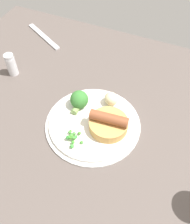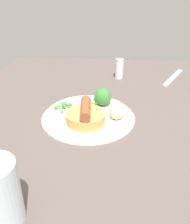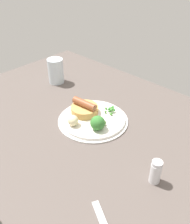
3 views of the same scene
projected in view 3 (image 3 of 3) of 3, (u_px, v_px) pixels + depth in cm
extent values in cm
cube|color=#564C47|center=(85.00, 123.00, 88.44)|extent=(110.00, 80.00, 3.00)
cylinder|color=silver|center=(93.00, 120.00, 86.96)|extent=(24.34, 24.34, 0.50)
cylinder|color=silver|center=(93.00, 119.00, 86.70)|extent=(22.39, 22.39, 1.40)
cylinder|color=tan|center=(85.00, 110.00, 88.08)|extent=(9.63, 9.63, 2.54)
cylinder|color=#472614|center=(85.00, 107.00, 87.44)|extent=(7.70, 7.70, 0.30)
cylinder|color=brown|center=(84.00, 104.00, 86.65)|extent=(9.47, 3.39, 2.48)
sphere|color=#3D8235|center=(111.00, 110.00, 87.92)|extent=(0.87, 0.87, 0.87)
sphere|color=#4C902C|center=(111.00, 109.00, 88.32)|extent=(0.74, 0.74, 0.74)
sphere|color=#38883A|center=(114.00, 110.00, 88.27)|extent=(0.91, 0.91, 0.91)
sphere|color=#4A913B|center=(112.00, 113.00, 87.22)|extent=(0.75, 0.75, 0.75)
sphere|color=#4D8C2A|center=(112.00, 110.00, 88.03)|extent=(0.70, 0.70, 0.70)
sphere|color=#368E2D|center=(113.00, 110.00, 88.29)|extent=(0.92, 0.92, 0.92)
sphere|color=green|center=(109.00, 109.00, 88.66)|extent=(0.79, 0.79, 0.79)
sphere|color=#44822A|center=(106.00, 112.00, 88.09)|extent=(0.84, 0.84, 0.84)
sphere|color=#3E8C28|center=(111.00, 114.00, 87.03)|extent=(0.71, 0.71, 0.71)
sphere|color=#48823C|center=(109.00, 111.00, 87.85)|extent=(0.86, 0.86, 0.86)
sphere|color=#498E27|center=(112.00, 109.00, 88.55)|extent=(0.74, 0.74, 0.74)
sphere|color=#468B31|center=(110.00, 108.00, 88.68)|extent=(0.90, 0.90, 0.90)
sphere|color=green|center=(111.00, 108.00, 89.62)|extent=(0.80, 0.80, 0.80)
sphere|color=#428E35|center=(112.00, 110.00, 88.05)|extent=(0.98, 0.98, 0.98)
sphere|color=#368331|center=(110.00, 108.00, 88.72)|extent=(0.94, 0.94, 0.94)
sphere|color=#4C962F|center=(114.00, 111.00, 88.15)|extent=(0.71, 0.71, 0.71)
sphere|color=green|center=(113.00, 107.00, 90.46)|extent=(0.95, 0.95, 0.95)
sphere|color=#4F973C|center=(112.00, 107.00, 90.26)|extent=(0.73, 0.73, 0.73)
sphere|color=#388236|center=(111.00, 108.00, 88.60)|extent=(0.82, 0.82, 0.82)
sphere|color=#428E33|center=(106.00, 108.00, 90.30)|extent=(0.81, 0.81, 0.81)
sphere|color=#387A33|center=(98.00, 123.00, 79.83)|extent=(4.79, 4.79, 4.79)
cylinder|color=#7A9E56|center=(103.00, 123.00, 82.19)|extent=(1.70, 2.04, 1.68)
ellipsoid|color=beige|center=(73.00, 120.00, 81.93)|extent=(5.12, 5.07, 3.59)
cylinder|color=silver|center=(56.00, 71.00, 107.82)|extent=(6.75, 6.75, 10.72)
cylinder|color=silver|center=(155.00, 173.00, 63.74)|extent=(2.92, 2.92, 6.01)
cylinder|color=silver|center=(157.00, 163.00, 61.74)|extent=(2.77, 2.77, 1.00)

